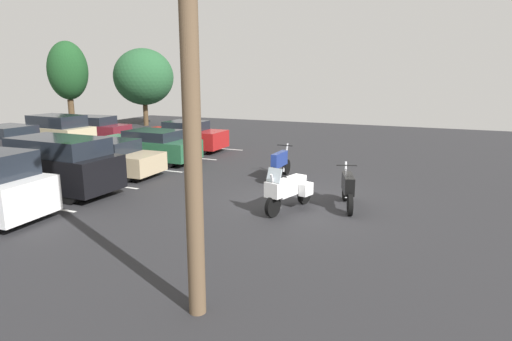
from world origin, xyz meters
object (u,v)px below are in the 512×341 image
Objects in this scene: motorcycle_third at (348,188)px; car_far_charcoal at (6,142)px; car_far_maroon at (90,129)px; utility_pole at (190,63)px; motorcycle_second at (280,164)px; car_green at (148,146)px; car_tan at (105,158)px; car_black at (53,165)px; car_red at (184,136)px; car_far_champagne at (54,132)px; motorcycle_touring at (288,189)px.

car_far_charcoal reaches higher than motorcycle_third.
car_far_maroon is (5.68, 0.29, -0.04)m from car_far_charcoal.
utility_pole is (-8.46, -15.56, 3.32)m from car_far_charcoal.
utility_pole is at bearing 171.33° from motorcycle_third.
utility_pole is at bearing -167.62° from motorcycle_second.
car_far_charcoal is (-1.75, 6.89, 0.02)m from car_green.
car_tan is at bearing -98.60° from car_far_charcoal.
car_far_maroon is (9.46, 7.52, -0.24)m from car_black.
utility_pole is (-4.68, -8.33, 3.11)m from car_black.
car_red is 8.37m from car_far_charcoal.
car_tan is 1.00× the size of car_far_champagne.
car_tan is 1.07× the size of car_red.
car_far_charcoal is at bearing 94.33° from motorcycle_second.
motorcycle_second is at bearing 12.38° from utility_pole.
car_far_maroon is at bearing 66.67° from motorcycle_third.
car_far_maroon reaches higher than car_green.
car_tan is at bearing 49.29° from utility_pole.
motorcycle_touring is at bearing -99.81° from car_far_charcoal.
car_red is at bearing 2.45° from car_green.
car_black is 0.62× the size of utility_pole.
motorcycle_touring is 7.95m from car_black.
car_far_charcoal is at bearing 61.46° from utility_pole.
car_far_champagne reaches higher than motorcycle_third.
car_far_charcoal is 18.02m from utility_pole.
motorcycle_second is (3.63, 1.61, -0.06)m from motorcycle_touring.
car_red is 0.89× the size of car_far_maroon.
car_far_charcoal is (3.78, 7.23, -0.20)m from car_black.
car_red is at bearing 3.09° from car_black.
car_red is (5.99, 0.19, 0.07)m from car_tan.
car_green is 0.62× the size of utility_pole.
car_far_charcoal is (1.05, 6.94, 0.07)m from car_tan.
car_tan is (0.56, 9.66, 0.09)m from motorcycle_third.
car_far_charcoal reaches higher than car_far_maroon.
motorcycle_second is 0.46× the size of car_far_champagne.
car_far_charcoal reaches higher than car_green.
car_green is 0.98× the size of car_far_maroon.
car_far_maroon is at bearing 2.92° from car_far_charcoal.
car_green reaches higher than car_tan.
motorcycle_touring is 6.79m from utility_pole.
motorcycle_touring is at bearing -156.07° from motorcycle_second.
motorcycle_touring is at bearing 4.61° from utility_pole.
car_green reaches higher than motorcycle_second.
motorcycle_second is at bearing -52.45° from car_black.
motorcycle_third is at bearing -8.67° from utility_pole.
car_tan is at bearing 5.89° from car_black.
car_tan is (2.73, 0.28, -0.27)m from car_black.
motorcycle_touring is at bearing -100.84° from car_tan.
motorcycle_second is 6.63m from car_green.
car_far_charcoal is at bearing 84.48° from motorcycle_third.
car_far_charcoal reaches higher than car_tan.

